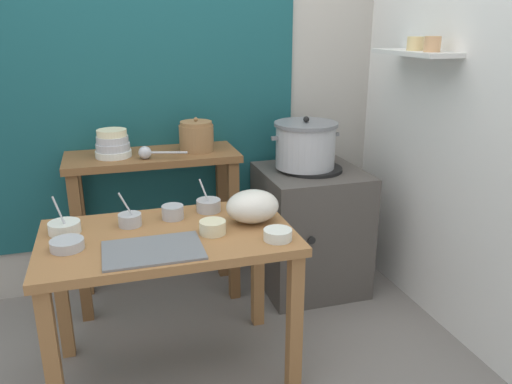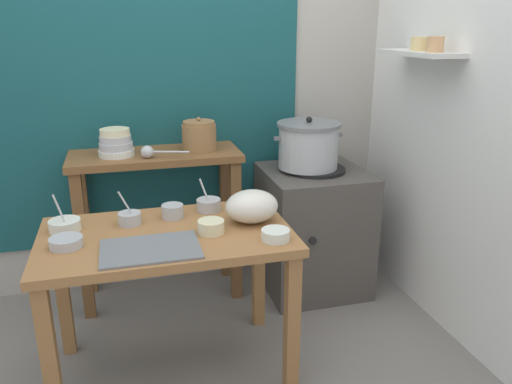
{
  "view_description": "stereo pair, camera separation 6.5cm",
  "coord_description": "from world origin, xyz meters",
  "px_view_note": "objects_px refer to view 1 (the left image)",
  "views": [
    {
      "loc": [
        -0.34,
        -1.99,
        1.6
      ],
      "look_at": [
        0.33,
        0.23,
        0.82
      ],
      "focal_mm": 35.46,
      "sensor_mm": 36.0,
      "label": 1
    },
    {
      "loc": [
        -0.28,
        -2.01,
        1.6
      ],
      "look_at": [
        0.33,
        0.23,
        0.82
      ],
      "focal_mm": 35.46,
      "sensor_mm": 36.0,
      "label": 2
    }
  ],
  "objects_px": {
    "steamer_pot": "(305,145)",
    "bowl_stack_enamel": "(113,144)",
    "prep_table": "(169,256)",
    "prep_bowl_3": "(173,212)",
    "prep_bowl_6": "(213,227)",
    "stove_block": "(310,228)",
    "prep_bowl_1": "(67,244)",
    "prep_bowl_2": "(209,205)",
    "back_shelf_table": "(155,191)",
    "prep_bowl_4": "(64,227)",
    "prep_bowl_5": "(130,219)",
    "prep_bowl_0": "(278,234)",
    "plastic_bag": "(253,206)",
    "ladle": "(147,153)",
    "clay_pot": "(196,136)",
    "serving_tray": "(153,250)"
  },
  "relations": [
    {
      "from": "prep_bowl_2",
      "to": "prep_bowl_6",
      "type": "bearing_deg",
      "value": -97.95
    },
    {
      "from": "steamer_pot",
      "to": "prep_bowl_6",
      "type": "bearing_deg",
      "value": -135.7
    },
    {
      "from": "prep_bowl_0",
      "to": "prep_bowl_5",
      "type": "height_order",
      "value": "prep_bowl_5"
    },
    {
      "from": "back_shelf_table",
      "to": "serving_tray",
      "type": "distance_m",
      "value": 0.92
    },
    {
      "from": "bowl_stack_enamel",
      "to": "prep_bowl_4",
      "type": "relative_size",
      "value": 1.11
    },
    {
      "from": "prep_bowl_2",
      "to": "prep_bowl_4",
      "type": "xyz_separation_m",
      "value": [
        -0.66,
        -0.09,
        -0.0
      ]
    },
    {
      "from": "prep_bowl_1",
      "to": "prep_bowl_2",
      "type": "relative_size",
      "value": 0.84
    },
    {
      "from": "prep_bowl_6",
      "to": "back_shelf_table",
      "type": "bearing_deg",
      "value": 102.07
    },
    {
      "from": "prep_bowl_1",
      "to": "bowl_stack_enamel",
      "type": "bearing_deg",
      "value": 74.13
    },
    {
      "from": "prep_table",
      "to": "steamer_pot",
      "type": "relative_size",
      "value": 2.6
    },
    {
      "from": "plastic_bag",
      "to": "prep_bowl_4",
      "type": "distance_m",
      "value": 0.84
    },
    {
      "from": "bowl_stack_enamel",
      "to": "ladle",
      "type": "relative_size",
      "value": 0.76
    },
    {
      "from": "bowl_stack_enamel",
      "to": "prep_bowl_6",
      "type": "xyz_separation_m",
      "value": [
        0.38,
        -0.79,
        -0.22
      ]
    },
    {
      "from": "ladle",
      "to": "plastic_bag",
      "type": "relative_size",
      "value": 1.05
    },
    {
      "from": "back_shelf_table",
      "to": "prep_bowl_6",
      "type": "distance_m",
      "value": 0.83
    },
    {
      "from": "prep_bowl_6",
      "to": "prep_bowl_2",
      "type": "bearing_deg",
      "value": 82.05
    },
    {
      "from": "prep_bowl_4",
      "to": "steamer_pot",
      "type": "bearing_deg",
      "value": 20.56
    },
    {
      "from": "prep_bowl_0",
      "to": "prep_bowl_5",
      "type": "relative_size",
      "value": 0.74
    },
    {
      "from": "prep_bowl_1",
      "to": "prep_bowl_6",
      "type": "xyz_separation_m",
      "value": [
        0.6,
        -0.01,
        0.01
      ]
    },
    {
      "from": "ladle",
      "to": "prep_bowl_1",
      "type": "height_order",
      "value": "ladle"
    },
    {
      "from": "bowl_stack_enamel",
      "to": "plastic_bag",
      "type": "distance_m",
      "value": 0.94
    },
    {
      "from": "ladle",
      "to": "prep_bowl_6",
      "type": "bearing_deg",
      "value": -73.19
    },
    {
      "from": "prep_bowl_6",
      "to": "prep_bowl_4",
      "type": "bearing_deg",
      "value": 162.69
    },
    {
      "from": "prep_bowl_4",
      "to": "prep_bowl_5",
      "type": "bearing_deg",
      "value": 0.61
    },
    {
      "from": "stove_block",
      "to": "steamer_pot",
      "type": "height_order",
      "value": "steamer_pot"
    },
    {
      "from": "prep_bowl_3",
      "to": "prep_bowl_5",
      "type": "distance_m",
      "value": 0.2
    },
    {
      "from": "ladle",
      "to": "prep_bowl_6",
      "type": "height_order",
      "value": "ladle"
    },
    {
      "from": "back_shelf_table",
      "to": "plastic_bag",
      "type": "bearing_deg",
      "value": -62.35
    },
    {
      "from": "stove_block",
      "to": "serving_tray",
      "type": "bearing_deg",
      "value": -142.5
    },
    {
      "from": "prep_bowl_0",
      "to": "prep_table",
      "type": "bearing_deg",
      "value": 155.18
    },
    {
      "from": "prep_table",
      "to": "bowl_stack_enamel",
      "type": "xyz_separation_m",
      "value": [
        -0.19,
        0.73,
        0.36
      ]
    },
    {
      "from": "bowl_stack_enamel",
      "to": "prep_bowl_1",
      "type": "height_order",
      "value": "bowl_stack_enamel"
    },
    {
      "from": "back_shelf_table",
      "to": "prep_bowl_3",
      "type": "relative_size",
      "value": 9.33
    },
    {
      "from": "steamer_pot",
      "to": "bowl_stack_enamel",
      "type": "height_order",
      "value": "steamer_pot"
    },
    {
      "from": "serving_tray",
      "to": "clay_pot",
      "type": "bearing_deg",
      "value": 68.83
    },
    {
      "from": "prep_bowl_3",
      "to": "prep_bowl_5",
      "type": "height_order",
      "value": "prep_bowl_5"
    },
    {
      "from": "back_shelf_table",
      "to": "prep_bowl_5",
      "type": "distance_m",
      "value": 0.64
    },
    {
      "from": "steamer_pot",
      "to": "prep_bowl_3",
      "type": "height_order",
      "value": "steamer_pot"
    },
    {
      "from": "stove_block",
      "to": "prep_bowl_0",
      "type": "distance_m",
      "value": 1.03
    },
    {
      "from": "stove_block",
      "to": "bowl_stack_enamel",
      "type": "bearing_deg",
      "value": 174.09
    },
    {
      "from": "steamer_pot",
      "to": "back_shelf_table",
      "type": "bearing_deg",
      "value": 172.91
    },
    {
      "from": "prep_table",
      "to": "prep_bowl_3",
      "type": "height_order",
      "value": "prep_bowl_3"
    },
    {
      "from": "clay_pot",
      "to": "prep_bowl_0",
      "type": "bearing_deg",
      "value": -79.95
    },
    {
      "from": "prep_bowl_0",
      "to": "plastic_bag",
      "type": "bearing_deg",
      "value": 101.28
    },
    {
      "from": "prep_bowl_1",
      "to": "prep_bowl_5",
      "type": "height_order",
      "value": "prep_bowl_5"
    },
    {
      "from": "stove_block",
      "to": "prep_bowl_0",
      "type": "relative_size",
      "value": 6.37
    },
    {
      "from": "steamer_pot",
      "to": "ladle",
      "type": "relative_size",
      "value": 1.64
    },
    {
      "from": "prep_bowl_3",
      "to": "prep_bowl_5",
      "type": "bearing_deg",
      "value": -170.49
    },
    {
      "from": "clay_pot",
      "to": "prep_bowl_2",
      "type": "height_order",
      "value": "clay_pot"
    },
    {
      "from": "prep_bowl_1",
      "to": "prep_bowl_3",
      "type": "height_order",
      "value": "prep_bowl_3"
    }
  ]
}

